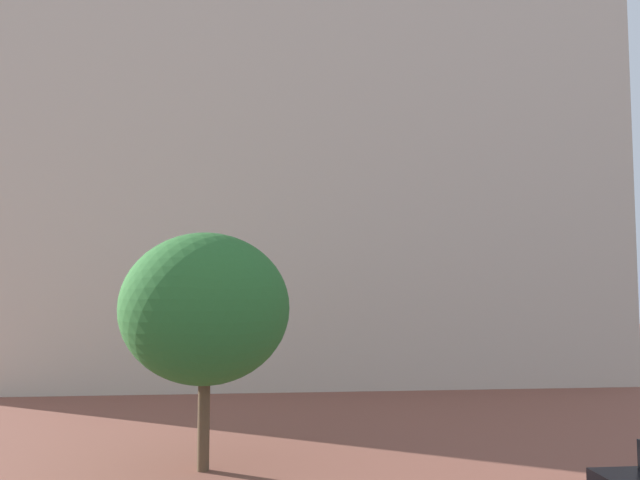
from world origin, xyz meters
The scene contains 2 objects.
landmark_building centered at (1.09, 31.23, 12.15)m, with size 28.84×14.92×41.27m.
tree_curb_far centered at (-2.60, 13.31, 3.72)m, with size 3.97×3.97×5.52m.
Camera 1 is at (-1.36, -1.75, 4.19)m, focal length 35.30 mm.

